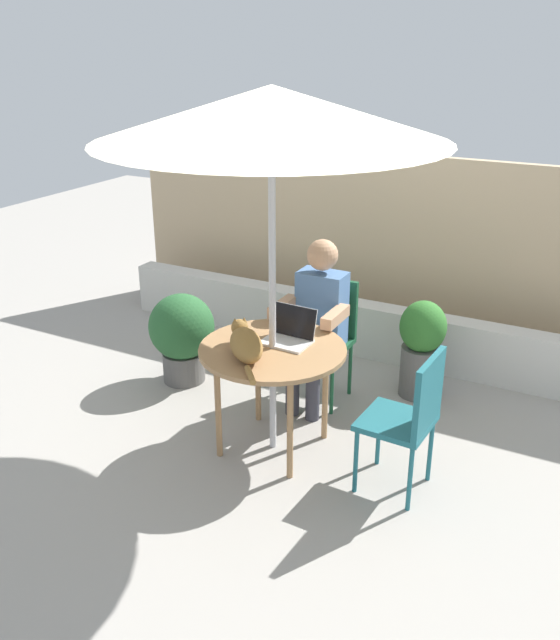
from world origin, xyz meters
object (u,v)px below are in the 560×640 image
chair_empty (411,413)px  person_seated (317,315)px  chair_occupied (326,329)px  potted_plant_near_fence (422,346)px  potted_plant_by_chair (182,333)px  patio_table (273,357)px  patio_umbrella (272,114)px  cat (245,344)px  laptop (290,331)px

chair_empty → person_seated: (-0.93, 0.72, 0.17)m
chair_occupied → potted_plant_near_fence: (0.64, 0.33, -0.13)m
chair_occupied → potted_plant_by_chair: bearing=-163.8°
patio_table → potted_plant_near_fence: bearing=61.2°
patio_table → chair_empty: (0.93, -0.05, -0.12)m
potted_plant_near_fence → patio_umbrella: bearing=-118.8°
person_seated → cat: bearing=-95.8°
patio_umbrella → person_seated: 1.59m
potted_plant_by_chair → patio_table: bearing=-25.4°
patio_table → person_seated: person_seated is taller
patio_table → cat: size_ratio=1.74×
chair_occupied → cat: 1.05m
patio_table → person_seated: bearing=90.0°
patio_table → chair_occupied: bearing=90.0°
patio_umbrella → chair_empty: size_ratio=2.54×
cat → potted_plant_by_chair: bearing=144.8°
chair_occupied → chair_empty: size_ratio=1.00×
chair_occupied → laptop: (0.05, -0.68, 0.26)m
chair_empty → potted_plant_by_chair: (-2.01, 0.56, -0.13)m
patio_umbrella → person_seated: bearing=90.0°
patio_umbrella → potted_plant_by_chair: patio_umbrella is taller
patio_umbrella → person_seated: size_ratio=1.85×
patio_umbrella → laptop: patio_umbrella is taller
person_seated → potted_plant_by_chair: bearing=-171.8°
chair_occupied → person_seated: (0.00, -0.16, 0.17)m
patio_umbrella → laptop: 1.37m
patio_table → chair_empty: bearing=-3.0°
chair_occupied → cat: chair_occupied is taller
patio_table → chair_occupied: 0.84m
person_seated → potted_plant_by_chair: (-1.08, -0.16, -0.30)m
person_seated → potted_plant_near_fence: (0.64, 0.49, -0.30)m
patio_table → cat: (-0.09, -0.19, 0.15)m
chair_empty → potted_plant_near_fence: size_ratio=1.20×
patio_table → chair_occupied: size_ratio=1.03×
chair_occupied → person_seated: 0.23m
cat → potted_plant_by_chair: (-0.99, 0.70, -0.41)m
chair_empty → potted_plant_near_fence: 1.25m
chair_occupied → potted_plant_near_fence: chair_occupied is taller
chair_occupied → potted_plant_by_chair: (-1.08, -0.31, -0.13)m
cat → chair_empty: bearing=7.7°
chair_empty → person_seated: size_ratio=0.73×
person_seated → potted_plant_by_chair: person_seated is taller
chair_occupied → potted_plant_by_chair: 1.13m
person_seated → laptop: bearing=-84.5°
laptop → potted_plant_near_fence: 1.23m
laptop → cat: size_ratio=0.57×
laptop → cat: (-0.14, -0.34, 0.02)m
patio_table → chair_occupied: chair_occupied is taller
potted_plant_by_chair → laptop: bearing=-17.9°
cat → chair_occupied: bearing=85.1°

